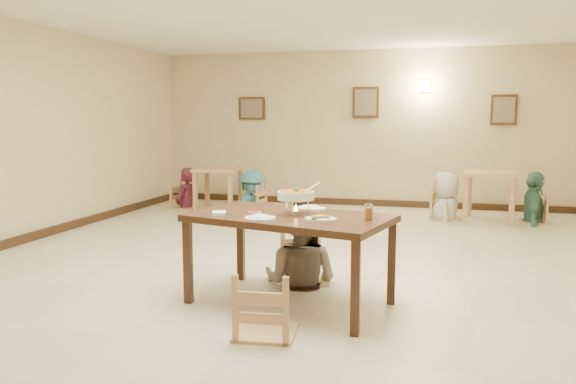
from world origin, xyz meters
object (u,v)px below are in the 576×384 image
(main_table, at_px, (290,224))
(bg_diner_b, at_px, (251,170))
(bg_table_left, at_px, (218,175))
(bg_diner_c, at_px, (447,172))
(chair_far, at_px, (303,234))
(bg_diner_d, at_px, (536,171))
(bg_chair_lr, at_px, (252,186))
(curry_warmer, at_px, (296,196))
(bg_table_right, at_px, (490,180))
(bg_diner_a, at_px, (185,168))
(drink_glass, at_px, (369,212))
(bg_chair_ll, at_px, (186,182))
(bg_chair_rl, at_px, (446,189))
(bg_chair_rr, at_px, (534,196))
(chair_near, at_px, (266,273))
(main_diner, at_px, (301,201))

(main_table, relative_size, bg_diner_b, 1.28)
(bg_table_left, xyz_separation_m, bg_diner_c, (4.10, 0.06, 0.15))
(chair_far, xyz_separation_m, bg_diner_d, (2.88, 4.26, 0.34))
(bg_diner_b, bearing_deg, bg_diner_d, -82.68)
(bg_chair_lr, bearing_deg, bg_diner_c, 98.93)
(bg_table_left, xyz_separation_m, bg_chair_lr, (0.65, 0.02, -0.18))
(chair_far, height_order, bg_chair_lr, chair_far)
(bg_diner_b, bearing_deg, curry_warmer, -150.78)
(bg_table_right, height_order, bg_diner_a, bg_diner_a)
(main_table, height_order, drink_glass, drink_glass)
(bg_chair_ll, distance_m, bg_diner_a, 0.28)
(bg_chair_ll, xyz_separation_m, bg_diner_c, (4.75, 0.08, 0.30))
(drink_glass, xyz_separation_m, bg_chair_rl, (0.73, 5.02, -0.37))
(bg_chair_rr, bearing_deg, curry_warmer, -24.29)
(bg_diner_b, height_order, bg_diner_c, bg_diner_c)
(curry_warmer, bearing_deg, bg_diner_d, 60.71)
(bg_chair_rr, height_order, bg_diner_b, bg_diner_b)
(bg_table_right, bearing_deg, chair_far, -117.46)
(main_table, height_order, chair_near, chair_near)
(bg_diner_d, bearing_deg, chair_near, 159.52)
(bg_table_right, xyz_separation_m, bg_diner_c, (-0.69, 0.03, 0.12))
(chair_far, distance_m, chair_near, 1.48)
(curry_warmer, distance_m, bg_diner_c, 5.13)
(chair_near, height_order, bg_chair_rl, bg_chair_rl)
(bg_chair_ll, xyz_separation_m, bg_chair_rr, (6.13, 0.11, -0.06))
(bg_chair_lr, relative_size, bg_diner_d, 0.56)
(main_table, xyz_separation_m, bg_diner_c, (1.45, 4.94, 0.05))
(bg_table_left, relative_size, bg_diner_d, 0.50)
(bg_chair_rl, bearing_deg, bg_table_left, 96.77)
(drink_glass, relative_size, bg_chair_rl, 0.13)
(main_table, bearing_deg, curry_warmer, 28.45)
(bg_chair_ll, bearing_deg, bg_chair_rl, -86.13)
(chair_near, xyz_separation_m, main_diner, (-0.06, 1.42, 0.36))
(curry_warmer, bearing_deg, bg_diner_a, 124.64)
(main_diner, distance_m, bg_chair_lr, 4.69)
(bg_chair_lr, distance_m, bg_diner_d, 4.85)
(curry_warmer, bearing_deg, bg_chair_lr, 112.80)
(chair_far, height_order, bg_chair_rr, chair_far)
(main_table, distance_m, bg_chair_ll, 5.88)
(chair_far, height_order, drink_glass, chair_far)
(main_diner, xyz_separation_m, bg_chair_ll, (-3.24, 4.21, -0.36))
(bg_diner_b, bearing_deg, bg_table_left, 98.19)
(curry_warmer, xyz_separation_m, bg_chair_rl, (1.40, 4.93, -0.48))
(bg_chair_rl, bearing_deg, bg_chair_rr, -82.70)
(chair_near, height_order, bg_diner_b, bg_diner_b)
(chair_far, bearing_deg, bg_diner_d, 35.51)
(bg_diner_b, bearing_deg, bg_chair_ll, 98.09)
(chair_near, height_order, bg_diner_d, bg_diner_d)
(bg_diner_b, bearing_deg, bg_diner_c, -82.89)
(drink_glass, bearing_deg, bg_chair_rr, 67.22)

